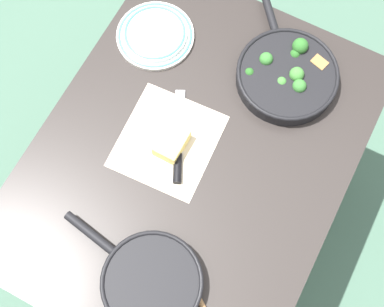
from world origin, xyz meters
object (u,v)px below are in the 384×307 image
grater_knife (178,149)px  skillet_broccoli (287,74)px  dinner_plate_stack (155,34)px  cheese_block (171,144)px  skillet_eggs (151,282)px

grater_knife → skillet_broccoli: bearing=-53.2°
grater_knife → dinner_plate_stack: (0.29, 0.23, 0.00)m
cheese_block → dinner_plate_stack: 0.36m
grater_knife → dinner_plate_stack: 0.37m
skillet_eggs → dinner_plate_stack: 0.73m
skillet_eggs → grater_knife: bearing=-62.8°
cheese_block → dinner_plate_stack: (0.29, 0.21, -0.01)m
dinner_plate_stack → cheese_block: bearing=-143.8°
grater_knife → dinner_plate_stack: size_ratio=1.13×
skillet_broccoli → dinner_plate_stack: 0.42m
skillet_broccoli → skillet_eggs: skillet_broccoli is taller
skillet_eggs → dinner_plate_stack: bearing=-52.1°
skillet_broccoli → dinner_plate_stack: bearing=58.2°
skillet_eggs → dinner_plate_stack: (0.65, 0.35, -0.01)m
skillet_broccoli → cheese_block: skillet_broccoli is taller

